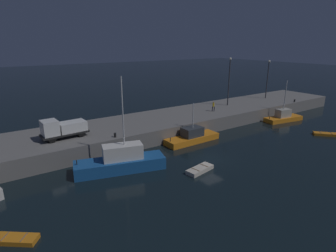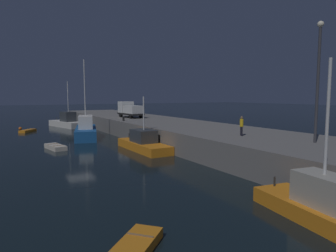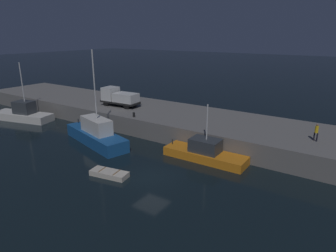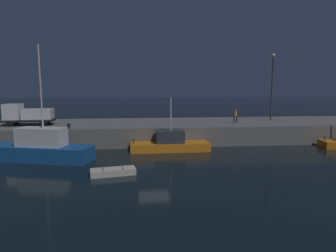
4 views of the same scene
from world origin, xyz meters
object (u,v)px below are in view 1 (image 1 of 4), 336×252
at_px(dockworker, 213,106).
at_px(bollard_west, 115,135).
at_px(dinghy_red_small, 326,134).
at_px(utility_truck, 63,128).
at_px(bollard_central, 295,101).
at_px(dinghy_orange_near, 200,169).
at_px(fishing_boat_white, 192,137).
at_px(lamp_post_east, 268,76).
at_px(lamp_post_west, 229,78).
at_px(fishing_boat_orange, 121,161).
at_px(fishing_trawler_red, 283,117).
at_px(rowboat_white_mid, 15,239).

relative_size(dockworker, bollard_west, 3.00).
xyz_separation_m(dinghy_red_small, utility_truck, (-33.72, 14.17, 3.16)).
bearing_deg(bollard_central, utility_truck, 175.31).
relative_size(dinghy_orange_near, bollard_west, 6.28).
bearing_deg(dinghy_red_small, fishing_boat_white, 153.52).
bearing_deg(lamp_post_east, bollard_west, -171.58).
xyz_separation_m(lamp_post_west, dockworker, (-5.40, -1.96, -4.00)).
height_order(dinghy_orange_near, utility_truck, utility_truck).
xyz_separation_m(fishing_boat_orange, dinghy_orange_near, (6.80, -4.94, -0.83)).
distance_m(dockworker, bollard_central, 18.52).
xyz_separation_m(dinghy_orange_near, bollard_central, (31.84, 9.29, 2.16)).
distance_m(fishing_boat_white, bollard_west, 10.74).
bearing_deg(fishing_boat_orange, utility_truck, 115.79).
distance_m(fishing_boat_white, lamp_post_east, 27.05).
bearing_deg(bollard_central, dinghy_red_small, -129.16).
height_order(dinghy_red_small, bollard_central, bollard_central).
xyz_separation_m(dinghy_orange_near, lamp_post_east, (30.45, 14.90, 6.40)).
relative_size(lamp_post_east, bollard_west, 14.02).
xyz_separation_m(fishing_trawler_red, bollard_central, (6.96, 2.44, 1.67)).
relative_size(rowboat_white_mid, lamp_post_east, 0.40).
xyz_separation_m(rowboat_white_mid, dockworker, (31.20, 13.66, 2.89)).
bearing_deg(dinghy_orange_near, bollard_central, 16.26).
height_order(lamp_post_east, bollard_central, lamp_post_east).
height_order(dinghy_red_small, lamp_post_east, lamp_post_east).
height_order(fishing_boat_orange, rowboat_white_mid, fishing_boat_orange).
distance_m(fishing_trawler_red, lamp_post_east, 11.44).
bearing_deg(dinghy_red_small, dinghy_orange_near, 176.54).
bearing_deg(fishing_boat_orange, lamp_post_west, 20.49).
xyz_separation_m(fishing_boat_orange, utility_truck, (-3.78, 7.83, 2.30)).
distance_m(fishing_trawler_red, dinghy_orange_near, 25.81).
xyz_separation_m(dinghy_red_small, lamp_post_west, (-4.10, 15.99, 6.88)).
distance_m(utility_truck, dockworker, 24.22).
distance_m(fishing_boat_white, bollard_central, 26.87).
bearing_deg(fishing_boat_orange, dinghy_orange_near, -36.02).
distance_m(fishing_trawler_red, dinghy_red_small, 8.45).
bearing_deg(fishing_trawler_red, bollard_west, 174.79).
xyz_separation_m(fishing_trawler_red, fishing_boat_white, (-19.81, 0.75, 0.01)).
bearing_deg(fishing_boat_orange, dockworker, 20.62).
bearing_deg(lamp_post_east, bollard_central, -76.04).
bearing_deg(bollard_west, dockworker, 9.06).
bearing_deg(bollard_west, bollard_central, -0.48).
height_order(fishing_trawler_red, bollard_west, fishing_trawler_red).
relative_size(dinghy_red_small, lamp_post_east, 0.42).
height_order(lamp_post_west, bollard_central, lamp_post_west).
bearing_deg(utility_truck, dinghy_orange_near, -50.36).
relative_size(rowboat_white_mid, utility_truck, 0.56).
relative_size(bollard_west, bollard_central, 1.09).
xyz_separation_m(fishing_boat_white, bollard_central, (26.77, 1.69, 1.65)).
distance_m(dinghy_red_small, dockworker, 17.18).
bearing_deg(dockworker, bollard_west, -170.94).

